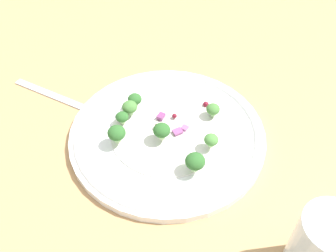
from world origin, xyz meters
TOP-DOWN VIEW (x-y plane):
  - ground_plane at (0.00, 0.00)cm, footprint 180.00×180.00cm
  - plate at (1.58, -0.19)cm, footprint 28.89×28.89cm
  - dressing_pool at (1.58, -0.19)cm, footprint 16.76×16.76cm
  - broccoli_floret_0 at (0.85, -8.06)cm, footprint 2.68×2.68cm
  - broccoli_floret_1 at (-1.47, 5.77)cm, footprint 2.30×2.30cm
  - broccoli_floret_2 at (5.02, -5.97)cm, footprint 2.02×2.02cm
  - broccoli_floret_3 at (9.05, -0.98)cm, footprint 2.08×2.08cm
  - broccoli_floret_4 at (-3.23, 4.93)cm, footprint 1.92×1.92cm
  - broccoli_floret_5 at (-5.63, 1.77)cm, footprint 2.57×2.57cm
  - broccoli_floret_6 at (0.37, -1.05)cm, footprint 2.47×2.47cm
  - broccoli_floret_7 at (0.07, 6.88)cm, footprint 2.15×2.15cm
  - cranberry_0 at (-0.30, 7.74)cm, footprint 0.82×0.82cm
  - cranberry_1 at (3.89, 1.68)cm, footprint 0.74×0.74cm
  - cranberry_2 at (0.58, 1.16)cm, footprint 0.90×0.90cm
  - cranberry_3 at (9.58, 1.45)cm, footprint 0.90×0.90cm
  - onion_bit_0 at (2.66, -1.10)cm, footprint 1.46×1.22cm
  - onion_bit_1 at (2.18, 2.77)cm, footprint 1.54×1.44cm
  - onion_bit_2 at (4.03, -0.92)cm, footprint 1.25×1.25cm
  - fork at (-8.29, 15.45)cm, footprint 10.85×17.01cm
  - water_glass at (4.60, -25.58)cm, footprint 6.46×6.46cm

SIDE VIEW (x-z plane):
  - ground_plane at x=0.00cm, z-range -2.00..0.00cm
  - fork at x=-8.29cm, z-range 0.00..0.50cm
  - plate at x=1.58cm, z-range 0.01..1.71cm
  - dressing_pool at x=1.58cm, z-range 1.20..1.40cm
  - onion_bit_2 at x=4.03cm, z-range 1.33..1.76cm
  - cranberry_3 at x=9.58cm, z-range 1.23..2.13cm
  - onion_bit_0 at x=2.66cm, z-range 1.57..1.92cm
  - onion_bit_1 at x=2.18cm, z-range 1.53..2.13cm
  - cranberry_0 at x=-0.30cm, z-range 1.46..2.28cm
  - cranberry_1 at x=3.89cm, z-range 1.56..2.30cm
  - cranberry_2 at x=0.58cm, z-range 1.50..2.40cm
  - broccoli_floret_4 at x=-3.23cm, z-range 1.72..3.66cm
  - broccoli_floret_3 at x=9.05cm, z-range 1.78..3.89cm
  - broccoli_floret_1 at x=-1.47cm, z-range 1.98..4.30cm
  - broccoli_floret_7 at x=0.07cm, z-range 2.05..4.23cm
  - broccoli_floret_2 at x=5.02cm, z-range 2.14..4.18cm
  - broccoli_floret_0 at x=0.85cm, z-range 2.06..4.78cm
  - broccoli_floret_6 at x=0.37cm, z-range 2.19..4.69cm
  - broccoli_floret_5 at x=-5.63cm, z-range 2.22..4.82cm
  - water_glass at x=4.60cm, z-range 0.00..10.24cm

